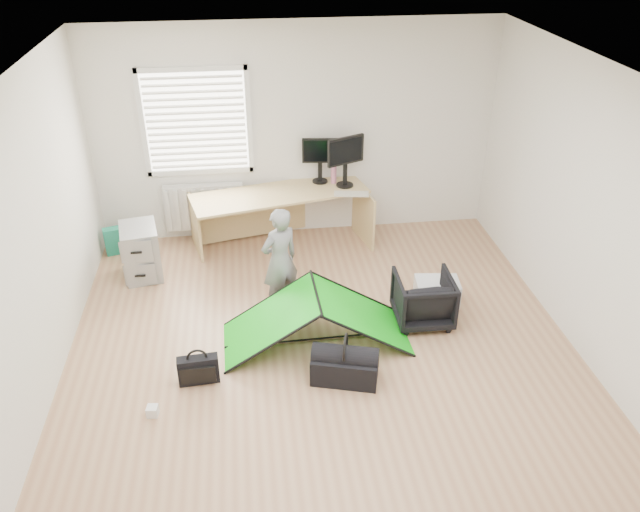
{
  "coord_description": "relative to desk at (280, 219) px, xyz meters",
  "views": [
    {
      "loc": [
        -0.65,
        -4.66,
        3.95
      ],
      "look_at": [
        0.0,
        0.4,
        0.95
      ],
      "focal_mm": 35.0,
      "sensor_mm": 36.0,
      "label": 1
    }
  ],
  "objects": [
    {
      "name": "ground",
      "position": [
        0.25,
        -2.36,
        -0.37
      ],
      "size": [
        5.5,
        5.5,
        0.0
      ],
      "primitive_type": "plane",
      "color": "#AB7F5B",
      "rests_on": "ground"
    },
    {
      "name": "back_wall",
      "position": [
        0.25,
        0.39,
        0.98
      ],
      "size": [
        5.0,
        0.02,
        2.7
      ],
      "primitive_type": "cube",
      "color": "silver",
      "rests_on": "ground"
    },
    {
      "name": "window",
      "position": [
        -0.95,
        0.35,
        1.18
      ],
      "size": [
        1.2,
        0.06,
        1.2
      ],
      "primitive_type": "cube",
      "color": "silver",
      "rests_on": "back_wall"
    },
    {
      "name": "radiator",
      "position": [
        -0.95,
        0.31,
        0.08
      ],
      "size": [
        1.0,
        0.12,
        0.6
      ],
      "primitive_type": "cube",
      "color": "silver",
      "rests_on": "back_wall"
    },
    {
      "name": "desk",
      "position": [
        0.0,
        0.0,
        0.0
      ],
      "size": [
        2.26,
        1.15,
        0.74
      ],
      "primitive_type": "cube",
      "rotation": [
        0.0,
        0.0,
        0.22
      ],
      "color": "tan",
      "rests_on": "ground"
    },
    {
      "name": "filing_cabinet",
      "position": [
        -1.66,
        -0.52,
        -0.05
      ],
      "size": [
        0.49,
        0.6,
        0.63
      ],
      "primitive_type": "cube",
      "rotation": [
        0.0,
        0.0,
        0.18
      ],
      "color": "gray",
      "rests_on": "ground"
    },
    {
      "name": "monitor_left",
      "position": [
        0.54,
        0.26,
        0.58
      ],
      "size": [
        0.46,
        0.15,
        0.43
      ],
      "primitive_type": "cube",
      "rotation": [
        0.0,
        0.0,
        -0.12
      ],
      "color": "black",
      "rests_on": "desk"
    },
    {
      "name": "monitor_right",
      "position": [
        0.83,
        0.1,
        0.61
      ],
      "size": [
        0.5,
        0.3,
        0.48
      ],
      "primitive_type": "cube",
      "rotation": [
        0.0,
        0.0,
        0.41
      ],
      "color": "black",
      "rests_on": "desk"
    },
    {
      "name": "keyboard",
      "position": [
        0.87,
        -0.17,
        0.38
      ],
      "size": [
        0.44,
        0.21,
        0.02
      ],
      "primitive_type": "cube",
      "rotation": [
        0.0,
        0.0,
        -0.16
      ],
      "color": "beige",
      "rests_on": "desk"
    },
    {
      "name": "thermos",
      "position": [
        0.7,
        0.21,
        0.49
      ],
      "size": [
        0.09,
        0.09,
        0.25
      ],
      "primitive_type": "cylinder",
      "rotation": [
        0.0,
        0.0,
        -0.36
      ],
      "color": "#BE6A89",
      "rests_on": "desk"
    },
    {
      "name": "office_chair",
      "position": [
        1.36,
        -1.82,
        -0.1
      ],
      "size": [
        0.59,
        0.61,
        0.54
      ],
      "primitive_type": "imported",
      "rotation": [
        0.0,
        0.0,
        3.12
      ],
      "color": "black",
      "rests_on": "ground"
    },
    {
      "name": "person",
      "position": [
        -0.1,
        -1.4,
        0.23
      ],
      "size": [
        0.52,
        0.46,
        1.2
      ],
      "primitive_type": "imported",
      "rotation": [
        0.0,
        0.0,
        3.65
      ],
      "color": "gray",
      "rests_on": "ground"
    },
    {
      "name": "kite",
      "position": [
        0.21,
        -2.02,
        -0.08
      ],
      "size": [
        1.88,
        0.85,
        0.58
      ],
      "primitive_type": null,
      "rotation": [
        0.0,
        0.0,
        0.02
      ],
      "color": "#12C015",
      "rests_on": "ground"
    },
    {
      "name": "storage_crate",
      "position": [
        1.61,
        -1.5,
        -0.24
      ],
      "size": [
        0.51,
        0.38,
        0.26
      ],
      "primitive_type": "cube",
      "rotation": [
        0.0,
        0.0,
        -0.12
      ],
      "color": "silver",
      "rests_on": "ground"
    },
    {
      "name": "tote_bag",
      "position": [
        -2.05,
        0.06,
        -0.19
      ],
      "size": [
        0.32,
        0.21,
        0.35
      ],
      "primitive_type": "cube",
      "rotation": [
        0.0,
        0.0,
        0.29
      ],
      "color": "#1D8D6D",
      "rests_on": "ground"
    },
    {
      "name": "laptop_bag",
      "position": [
        -0.94,
        -2.5,
        -0.23
      ],
      "size": [
        0.38,
        0.14,
        0.28
      ],
      "primitive_type": "cube",
      "rotation": [
        0.0,
        0.0,
        0.07
      ],
      "color": "black",
      "rests_on": "ground"
    },
    {
      "name": "white_box",
      "position": [
        -1.33,
        -2.88,
        -0.32
      ],
      "size": [
        0.1,
        0.1,
        0.09
      ],
      "primitive_type": "cube",
      "rotation": [
        0.0,
        0.0,
        -0.12
      ],
      "color": "silver",
      "rests_on": "ground"
    },
    {
      "name": "duffel_bag",
      "position": [
        0.4,
        -2.64,
        -0.24
      ],
      "size": [
        0.67,
        0.47,
        0.27
      ],
      "primitive_type": "cube",
      "rotation": [
        0.0,
        0.0,
        -0.28
      ],
      "color": "black",
      "rests_on": "ground"
    }
  ]
}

